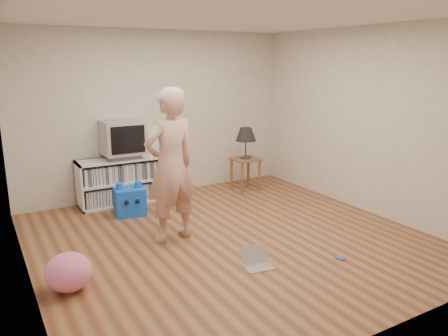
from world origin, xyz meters
name	(u,v)px	position (x,y,z in m)	size (l,w,h in m)	color
ground	(229,238)	(0.00, 0.00, 0.00)	(4.50, 4.50, 0.00)	brown
walls	(230,134)	(0.00, 0.00, 1.30)	(4.52, 4.52, 2.60)	beige
ceiling	(230,16)	(0.00, 0.00, 2.60)	(4.50, 4.50, 0.01)	white
media_unit	(125,180)	(-0.65, 2.04, 0.35)	(1.40, 0.45, 0.70)	white
dvd_deck	(124,156)	(-0.65, 2.02, 0.73)	(0.45, 0.35, 0.07)	gray
crt_tv	(123,137)	(-0.65, 2.02, 1.02)	(0.60, 0.53, 0.50)	#9C9CA1
side_table	(245,166)	(1.30, 1.65, 0.42)	(0.42, 0.42, 0.55)	brown
table_lamp	(246,135)	(1.30, 1.65, 0.94)	(0.34, 0.34, 0.52)	#333333
person	(170,166)	(-0.61, 0.34, 0.92)	(0.67, 0.44, 1.84)	#D5A791
laptop	(257,261)	(-0.12, -0.78, 0.06)	(0.34, 0.29, 0.21)	silver
playing_cards	(340,258)	(0.76, -1.11, 0.01)	(0.07, 0.09, 0.02)	#3E56A5
plush_blue	(130,201)	(-0.78, 1.44, 0.20)	(0.45, 0.40, 0.48)	#1059FF
plush_pink	(68,272)	(-1.95, -0.31, 0.18)	(0.43, 0.43, 0.37)	pink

